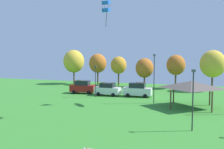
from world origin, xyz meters
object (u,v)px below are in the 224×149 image
(parked_car_second_from_left, at_px, (108,89))
(treeline_tree_1, at_px, (98,63))
(treeline_tree_3, at_px, (145,68))
(treeline_tree_0, at_px, (74,61))
(treeline_tree_2, at_px, (119,65))
(treeline_tree_5, at_px, (213,64))
(parked_car_third_from_left, at_px, (137,90))
(park_pavilion, at_px, (191,85))
(kite_flying_5, at_px, (106,6))
(parked_car_leftmost, at_px, (83,87))
(light_post_3, at_px, (154,76))
(treeline_tree_4, at_px, (176,65))
(light_post_2, at_px, (95,79))
(light_post_0, at_px, (193,96))

(parked_car_second_from_left, relative_size, treeline_tree_1, 0.60)
(treeline_tree_1, bearing_deg, treeline_tree_3, -5.32)
(treeline_tree_0, distance_m, treeline_tree_2, 11.75)
(treeline_tree_1, height_order, treeline_tree_5, treeline_tree_5)
(parked_car_third_from_left, relative_size, park_pavilion, 0.76)
(kite_flying_5, xyz_separation_m, treeline_tree_0, (-19.07, 27.82, -6.77))
(parked_car_second_from_left, bearing_deg, treeline_tree_2, 101.84)
(treeline_tree_2, distance_m, treeline_tree_3, 6.38)
(parked_car_third_from_left, height_order, treeline_tree_2, treeline_tree_2)
(treeline_tree_5, bearing_deg, parked_car_leftmost, -154.17)
(parked_car_leftmost, relative_size, treeline_tree_5, 0.59)
(parked_car_leftmost, bearing_deg, treeline_tree_2, 71.65)
(parked_car_leftmost, xyz_separation_m, park_pavilion, (19.20, -6.23, 1.89))
(parked_car_leftmost, distance_m, treeline_tree_1, 14.42)
(parked_car_leftmost, bearing_deg, light_post_3, -26.61)
(kite_flying_5, height_order, treeline_tree_3, kite_flying_5)
(parked_car_second_from_left, relative_size, park_pavilion, 0.71)
(treeline_tree_4, xyz_separation_m, treeline_tree_5, (7.13, -1.48, 0.38))
(light_post_3, distance_m, treeline_tree_5, 18.57)
(treeline_tree_0, relative_size, treeline_tree_3, 1.31)
(light_post_2, relative_size, treeline_tree_0, 0.63)
(parked_car_leftmost, xyz_separation_m, treeline_tree_1, (-2.60, 13.61, 3.99))
(parked_car_second_from_left, xyz_separation_m, light_post_0, (14.22, -16.06, 2.12))
(light_post_2, height_order, treeline_tree_5, treeline_tree_5)
(light_post_0, relative_size, light_post_3, 0.79)
(parked_car_third_from_left, xyz_separation_m, treeline_tree_4, (5.37, 12.83, 3.84))
(parked_car_leftmost, height_order, parked_car_third_from_left, parked_car_leftmost)
(parked_car_third_from_left, relative_size, light_post_0, 0.85)
(treeline_tree_1, height_order, treeline_tree_4, treeline_tree_1)
(parked_car_second_from_left, distance_m, light_post_0, 21.56)
(treeline_tree_2, bearing_deg, light_post_3, -58.66)
(light_post_0, distance_m, treeline_tree_2, 34.53)
(parked_car_second_from_left, xyz_separation_m, park_pavilion, (13.98, -5.45, 1.96))
(kite_flying_5, bearing_deg, light_post_2, 118.54)
(treeline_tree_0, bearing_deg, treeline_tree_1, 2.84)
(parked_car_third_from_left, xyz_separation_m, light_post_0, (9.00, -16.61, 2.06))
(light_post_2, bearing_deg, parked_car_second_from_left, 58.61)
(light_post_0, distance_m, light_post_3, 12.95)
(treeline_tree_4, height_order, treeline_tree_5, treeline_tree_5)
(light_post_2, xyz_separation_m, treeline_tree_4, (11.95, 15.60, 1.96))
(treeline_tree_2, relative_size, treeline_tree_3, 1.06)
(light_post_2, bearing_deg, light_post_0, -41.63)
(treeline_tree_3, bearing_deg, parked_car_leftmost, -125.97)
(parked_car_leftmost, relative_size, treeline_tree_4, 0.66)
(treeline_tree_3, bearing_deg, park_pavilion, -61.67)
(parked_car_second_from_left, xyz_separation_m, treeline_tree_5, (17.73, 11.89, 4.27))
(treeline_tree_0, bearing_deg, parked_car_leftmost, -56.10)
(parked_car_second_from_left, relative_size, treeline_tree_4, 0.63)
(parked_car_third_from_left, distance_m, treeline_tree_4, 14.43)
(light_post_0, xyz_separation_m, light_post_3, (-5.42, 11.74, 0.76))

